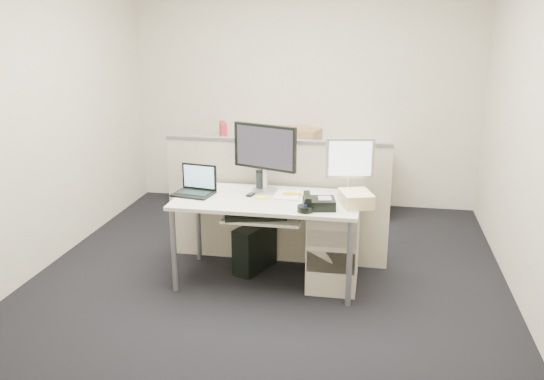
% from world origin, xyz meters
% --- Properties ---
extents(floor, '(4.00, 4.50, 0.01)m').
position_xyz_m(floor, '(0.00, 0.00, -0.01)').
color(floor, black).
rests_on(floor, ground).
extents(wall_back, '(4.00, 0.02, 2.70)m').
position_xyz_m(wall_back, '(0.00, 2.25, 1.35)').
color(wall_back, beige).
rests_on(wall_back, ground).
extents(wall_front, '(4.00, 0.02, 2.70)m').
position_xyz_m(wall_front, '(0.00, -2.25, 1.35)').
color(wall_front, beige).
rests_on(wall_front, ground).
extents(wall_left, '(0.02, 4.50, 2.70)m').
position_xyz_m(wall_left, '(-2.00, 0.00, 1.35)').
color(wall_left, beige).
rests_on(wall_left, ground).
extents(wall_right, '(0.02, 4.50, 2.70)m').
position_xyz_m(wall_right, '(2.00, 0.00, 1.35)').
color(wall_right, beige).
rests_on(wall_right, ground).
extents(desk, '(1.50, 0.75, 0.73)m').
position_xyz_m(desk, '(0.00, 0.00, 0.66)').
color(desk, silver).
rests_on(desk, floor).
extents(keyboard_tray, '(0.62, 0.32, 0.02)m').
position_xyz_m(keyboard_tray, '(0.00, -0.18, 0.62)').
color(keyboard_tray, silver).
rests_on(keyboard_tray, desk).
extents(drawer_pedestal, '(0.40, 0.55, 0.65)m').
position_xyz_m(drawer_pedestal, '(0.55, 0.05, 0.33)').
color(drawer_pedestal, '#BEB2A0').
rests_on(drawer_pedestal, floor).
extents(cubicle_partition, '(2.00, 0.06, 1.10)m').
position_xyz_m(cubicle_partition, '(0.00, 0.45, 0.55)').
color(cubicle_partition, beige).
rests_on(cubicle_partition, floor).
extents(back_counter, '(2.00, 0.60, 0.72)m').
position_xyz_m(back_counter, '(0.00, 1.93, 0.36)').
color(back_counter, '#BEB2A0').
rests_on(back_counter, floor).
extents(monitor_main, '(0.62, 0.41, 0.58)m').
position_xyz_m(monitor_main, '(-0.05, 0.18, 1.02)').
color(monitor_main, black).
rests_on(monitor_main, desk).
extents(monitor_small, '(0.42, 0.26, 0.48)m').
position_xyz_m(monitor_small, '(0.65, 0.18, 0.97)').
color(monitor_small, '#B7B7BC').
rests_on(monitor_small, desk).
extents(laptop, '(0.35, 0.29, 0.24)m').
position_xyz_m(laptop, '(-0.62, -0.02, 0.85)').
color(laptop, black).
rests_on(laptop, desk).
extents(trackball, '(0.15, 0.15, 0.05)m').
position_xyz_m(trackball, '(0.35, -0.28, 0.75)').
color(trackball, black).
rests_on(trackball, desk).
extents(desk_phone, '(0.28, 0.24, 0.08)m').
position_xyz_m(desk_phone, '(0.44, -0.18, 0.77)').
color(desk_phone, black).
rests_on(desk_phone, desk).
extents(paper_stack, '(0.21, 0.27, 0.01)m').
position_xyz_m(paper_stack, '(0.15, 0.10, 0.74)').
color(paper_stack, white).
rests_on(paper_stack, desk).
extents(sticky_pad, '(0.08, 0.08, 0.01)m').
position_xyz_m(sticky_pad, '(-0.05, 0.00, 0.74)').
color(sticky_pad, '#FFFE3E').
rests_on(sticky_pad, desk).
extents(travel_mug, '(0.09, 0.09, 0.16)m').
position_xyz_m(travel_mug, '(-0.10, 0.22, 0.81)').
color(travel_mug, black).
rests_on(travel_mug, desk).
extents(banana, '(0.17, 0.06, 0.04)m').
position_xyz_m(banana, '(0.19, 0.10, 0.75)').
color(banana, yellow).
rests_on(banana, desk).
extents(cellphone, '(0.07, 0.10, 0.01)m').
position_xyz_m(cellphone, '(-0.15, 0.05, 0.74)').
color(cellphone, black).
rests_on(cellphone, desk).
extents(manila_folders, '(0.30, 0.34, 0.11)m').
position_xyz_m(manila_folders, '(0.72, -0.05, 0.78)').
color(manila_folders, beige).
rests_on(manila_folders, desk).
extents(keyboard, '(0.51, 0.29, 0.03)m').
position_xyz_m(keyboard, '(-0.05, -0.22, 0.64)').
color(keyboard, black).
rests_on(keyboard, keyboard_tray).
extents(pc_tower_desk, '(0.33, 0.48, 0.41)m').
position_xyz_m(pc_tower_desk, '(-0.15, 0.20, 0.21)').
color(pc_tower_desk, black).
rests_on(pc_tower_desk, floor).
extents(pc_tower_spare_dark, '(0.20, 0.49, 0.45)m').
position_xyz_m(pc_tower_spare_dark, '(-1.33, 2.03, 0.23)').
color(pc_tower_spare_dark, black).
rests_on(pc_tower_spare_dark, floor).
extents(pc_tower_spare_silver, '(0.32, 0.52, 0.46)m').
position_xyz_m(pc_tower_spare_silver, '(-1.30, 2.03, 0.23)').
color(pc_tower_spare_silver, '#B7B7BC').
rests_on(pc_tower_spare_silver, floor).
extents(cardboard_box_left, '(0.38, 0.30, 0.27)m').
position_xyz_m(cardboard_box_left, '(-0.05, 1.81, 0.85)').
color(cardboard_box_left, '#AB804E').
rests_on(cardboard_box_left, back_counter).
extents(cardboard_box_right, '(0.41, 0.36, 0.25)m').
position_xyz_m(cardboard_box_right, '(0.06, 1.81, 0.85)').
color(cardboard_box_right, '#AB804E').
rests_on(cardboard_box_right, back_counter).
extents(red_binder, '(0.16, 0.28, 0.26)m').
position_xyz_m(red_binder, '(-0.90, 1.98, 0.85)').
color(red_binder, '#B8272F').
rests_on(red_binder, back_counter).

